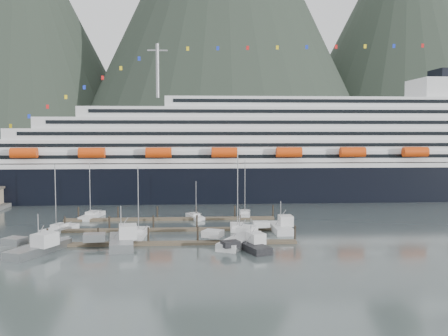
{
  "coord_description": "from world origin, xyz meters",
  "views": [
    {
      "loc": [
        -0.2,
        -103.64,
        20.64
      ],
      "look_at": [
        7.78,
        22.0,
        11.5
      ],
      "focal_mm": 42.0,
      "sensor_mm": 36.0,
      "label": 1
    }
  ],
  "objects_px": {
    "sailboat_a": "(59,229)",
    "sailboat_e": "(92,216)",
    "sailboat_f": "(195,217)",
    "trawler_a": "(38,247)",
    "sailboat_b": "(139,234)",
    "trawler_e": "(280,227)",
    "sailboat_d": "(237,230)",
    "trawler_d": "(250,245)",
    "trawler_b": "(120,241)",
    "cruise_ship": "(290,158)",
    "sailboat_g": "(245,215)",
    "trawler_c": "(239,239)"
  },
  "relations": [
    {
      "from": "sailboat_a",
      "to": "sailboat_e",
      "type": "height_order",
      "value": "sailboat_a"
    },
    {
      "from": "sailboat_f",
      "to": "trawler_a",
      "type": "bearing_deg",
      "value": 122.33
    },
    {
      "from": "sailboat_b",
      "to": "trawler_e",
      "type": "distance_m",
      "value": 28.32
    },
    {
      "from": "sailboat_d",
      "to": "trawler_d",
      "type": "bearing_deg",
      "value": -173.22
    },
    {
      "from": "trawler_a",
      "to": "trawler_b",
      "type": "xyz_separation_m",
      "value": [
        13.18,
        4.22,
        0.06
      ]
    },
    {
      "from": "trawler_e",
      "to": "cruise_ship",
      "type": "bearing_deg",
      "value": -14.73
    },
    {
      "from": "sailboat_g",
      "to": "trawler_d",
      "type": "bearing_deg",
      "value": -177.23
    },
    {
      "from": "sailboat_e",
      "to": "sailboat_g",
      "type": "relative_size",
      "value": 0.99
    },
    {
      "from": "sailboat_e",
      "to": "trawler_d",
      "type": "height_order",
      "value": "sailboat_e"
    },
    {
      "from": "trawler_b",
      "to": "trawler_c",
      "type": "height_order",
      "value": "trawler_b"
    },
    {
      "from": "sailboat_a",
      "to": "sailboat_f",
      "type": "xyz_separation_m",
      "value": [
        27.72,
        13.93,
        -0.06
      ]
    },
    {
      "from": "sailboat_f",
      "to": "trawler_e",
      "type": "bearing_deg",
      "value": -152.16
    },
    {
      "from": "cruise_ship",
      "to": "sailboat_d",
      "type": "relative_size",
      "value": 12.54
    },
    {
      "from": "trawler_e",
      "to": "trawler_d",
      "type": "bearing_deg",
      "value": 151.67
    },
    {
      "from": "sailboat_e",
      "to": "trawler_c",
      "type": "height_order",
      "value": "sailboat_e"
    },
    {
      "from": "sailboat_f",
      "to": "sailboat_g",
      "type": "distance_m",
      "value": 12.22
    },
    {
      "from": "trawler_d",
      "to": "sailboat_f",
      "type": "bearing_deg",
      "value": -4.23
    },
    {
      "from": "cruise_ship",
      "to": "trawler_a",
      "type": "distance_m",
      "value": 90.24
    },
    {
      "from": "sailboat_b",
      "to": "trawler_e",
      "type": "bearing_deg",
      "value": -81.35
    },
    {
      "from": "trawler_a",
      "to": "trawler_c",
      "type": "bearing_deg",
      "value": -58.96
    },
    {
      "from": "sailboat_b",
      "to": "sailboat_a",
      "type": "bearing_deg",
      "value": 76.2
    },
    {
      "from": "sailboat_d",
      "to": "trawler_a",
      "type": "xyz_separation_m",
      "value": [
        -35.15,
        -15.83,
        0.47
      ]
    },
    {
      "from": "sailboat_g",
      "to": "trawler_e",
      "type": "xyz_separation_m",
      "value": [
        5.2,
        -19.03,
        0.47
      ]
    },
    {
      "from": "sailboat_d",
      "to": "trawler_d",
      "type": "height_order",
      "value": "sailboat_d"
    },
    {
      "from": "trawler_b",
      "to": "trawler_e",
      "type": "distance_m",
      "value": 32.83
    },
    {
      "from": "cruise_ship",
      "to": "sailboat_a",
      "type": "xyz_separation_m",
      "value": [
        -57.03,
        -51.36,
        -11.6
      ]
    },
    {
      "from": "sailboat_a",
      "to": "trawler_c",
      "type": "bearing_deg",
      "value": -85.59
    },
    {
      "from": "sailboat_d",
      "to": "sailboat_f",
      "type": "height_order",
      "value": "sailboat_d"
    },
    {
      "from": "sailboat_e",
      "to": "sailboat_f",
      "type": "xyz_separation_m",
      "value": [
        24.18,
        -2.49,
        -0.05
      ]
    },
    {
      "from": "sailboat_d",
      "to": "trawler_b",
      "type": "bearing_deg",
      "value": 121.71
    },
    {
      "from": "trawler_d",
      "to": "trawler_b",
      "type": "bearing_deg",
      "value": 59.16
    },
    {
      "from": "sailboat_a",
      "to": "sailboat_g",
      "type": "bearing_deg",
      "value": -41.2
    },
    {
      "from": "sailboat_f",
      "to": "trawler_a",
      "type": "height_order",
      "value": "sailboat_f"
    },
    {
      "from": "sailboat_g",
      "to": "trawler_a",
      "type": "height_order",
      "value": "sailboat_g"
    },
    {
      "from": "trawler_d",
      "to": "sailboat_d",
      "type": "bearing_deg",
      "value": -17.18
    },
    {
      "from": "sailboat_f",
      "to": "trawler_c",
      "type": "bearing_deg",
      "value": 177.03
    },
    {
      "from": "sailboat_g",
      "to": "sailboat_e",
      "type": "bearing_deg",
      "value": 97.19
    },
    {
      "from": "cruise_ship",
      "to": "sailboat_g",
      "type": "bearing_deg",
      "value": -116.4
    },
    {
      "from": "sailboat_g",
      "to": "sailboat_d",
      "type": "bearing_deg",
      "value": 176.76
    },
    {
      "from": "cruise_ship",
      "to": "sailboat_f",
      "type": "relative_size",
      "value": 22.67
    },
    {
      "from": "sailboat_f",
      "to": "trawler_b",
      "type": "height_order",
      "value": "sailboat_f"
    },
    {
      "from": "sailboat_e",
      "to": "trawler_a",
      "type": "xyz_separation_m",
      "value": [
        -2.53,
        -34.93,
        0.5
      ]
    },
    {
      "from": "sailboat_d",
      "to": "trawler_e",
      "type": "xyz_separation_m",
      "value": [
        8.72,
        0.07,
        0.43
      ]
    },
    {
      "from": "sailboat_e",
      "to": "cruise_ship",
      "type": "bearing_deg",
      "value": -45.03
    },
    {
      "from": "sailboat_d",
      "to": "sailboat_b",
      "type": "bearing_deg",
      "value": 101.14
    },
    {
      "from": "cruise_ship",
      "to": "trawler_d",
      "type": "relative_size",
      "value": 19.75
    },
    {
      "from": "sailboat_d",
      "to": "sailboat_f",
      "type": "bearing_deg",
      "value": 30.8
    },
    {
      "from": "trawler_c",
      "to": "sailboat_e",
      "type": "bearing_deg",
      "value": 72.23
    },
    {
      "from": "sailboat_g",
      "to": "sailboat_a",
      "type": "bearing_deg",
      "value": 119.66
    },
    {
      "from": "sailboat_f",
      "to": "trawler_d",
      "type": "height_order",
      "value": "sailboat_f"
    }
  ]
}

